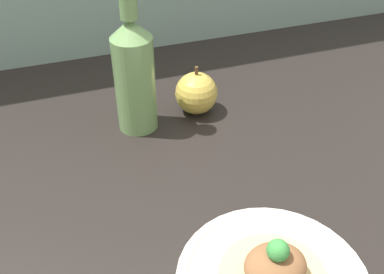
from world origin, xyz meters
The scene contains 4 objects.
ground_plane centered at (0.00, 0.00, -2.00)cm, with size 180.00×110.00×4.00cm, color black.
plated_food centered at (5.16, -16.83, 3.68)cm, with size 13.40×13.40×6.60cm.
cider_bottle centered at (-2.04, 21.76, 11.20)cm, with size 7.04×7.04×29.01cm.
apple centered at (9.50, 22.75, 3.98)cm, with size 7.94×7.94×9.46cm.
Camera 1 is at (-14.90, -44.61, 47.78)cm, focal length 42.00 mm.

